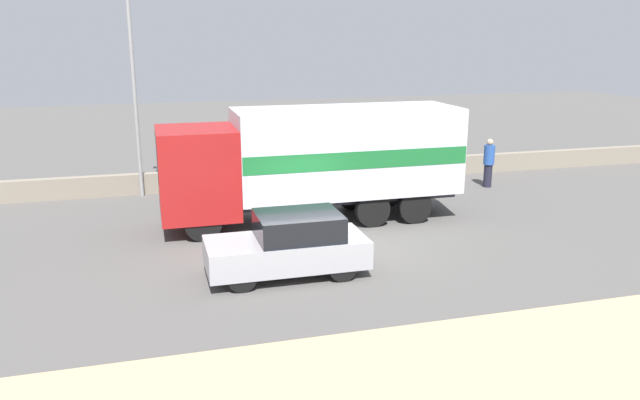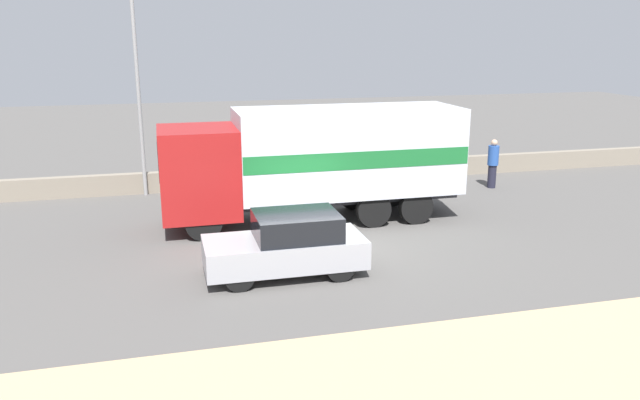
% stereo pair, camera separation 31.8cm
% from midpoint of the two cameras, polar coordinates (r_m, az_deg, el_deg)
% --- Properties ---
extents(ground_plane, '(80.00, 80.00, 0.00)m').
position_cam_midpoint_polar(ground_plane, '(16.83, -0.29, -4.89)').
color(ground_plane, '#514F4C').
extents(dirt_shoulder_foreground, '(60.00, 4.95, 0.04)m').
position_cam_midpoint_polar(dirt_shoulder_foreground, '(10.66, 9.66, -17.53)').
color(dirt_shoulder_foreground, tan).
rests_on(dirt_shoulder_foreground, ground_plane).
extents(stone_wall_backdrop, '(60.00, 0.35, 0.76)m').
position_cam_midpoint_polar(stone_wall_backdrop, '(24.19, -4.88, 2.16)').
color(stone_wall_backdrop, gray).
rests_on(stone_wall_backdrop, ground_plane).
extents(street_lamp, '(0.56, 0.28, 7.59)m').
position_cam_midpoint_polar(street_lamp, '(22.99, -16.00, 10.99)').
color(street_lamp, gray).
rests_on(street_lamp, ground_plane).
extents(box_truck, '(9.20, 2.57, 3.52)m').
position_cam_midpoint_polar(box_truck, '(19.26, 0.41, 3.91)').
color(box_truck, maroon).
rests_on(box_truck, ground_plane).
extents(car_hatchback, '(3.87, 1.70, 1.54)m').
position_cam_midpoint_polar(car_hatchback, '(15.16, -2.35, -4.11)').
color(car_hatchback, '#9E9EA3').
rests_on(car_hatchback, ground_plane).
extents(pedestrian, '(0.41, 0.41, 1.87)m').
position_cam_midpoint_polar(pedestrian, '(24.67, 15.88, 3.29)').
color(pedestrian, '#1E1E2D').
rests_on(pedestrian, ground_plane).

